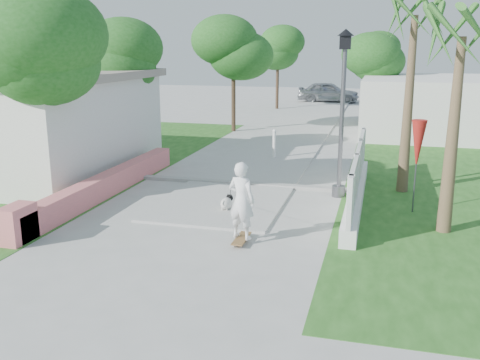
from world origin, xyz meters
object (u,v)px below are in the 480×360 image
(patio_umbrella, at_px, (418,145))
(bollard, at_px, (274,143))
(parked_car, at_px, (328,92))
(dog, at_px, (227,203))
(skateboarder, at_px, (232,195))
(street_lamp, at_px, (342,108))

(patio_umbrella, bearing_deg, bollard, 129.91)
(bollard, bearing_deg, parked_car, 90.41)
(dog, bearing_deg, skateboarder, -61.02)
(patio_umbrella, height_order, parked_car, patio_umbrella)
(street_lamp, distance_m, bollard, 5.56)
(patio_umbrella, relative_size, parked_car, 0.52)
(skateboarder, relative_size, parked_car, 0.60)
(street_lamp, height_order, dog, street_lamp)
(skateboarder, distance_m, dog, 1.37)
(bollard, relative_size, parked_car, 0.25)
(dog, bearing_deg, parked_car, 97.60)
(patio_umbrella, distance_m, parked_car, 26.93)
(skateboarder, relative_size, dog, 4.41)
(dog, bearing_deg, street_lamp, 46.01)
(street_lamp, height_order, parked_car, street_lamp)
(parked_car, bearing_deg, street_lamp, -175.79)
(parked_car, bearing_deg, bollard, 178.24)
(bollard, relative_size, dog, 1.81)
(skateboarder, xyz_separation_m, dog, (-0.47, 1.17, -0.54))
(patio_umbrella, xyz_separation_m, parked_car, (-4.75, 26.49, -0.94))
(street_lamp, bearing_deg, skateboarder, -122.94)
(patio_umbrella, relative_size, skateboarder, 0.87)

